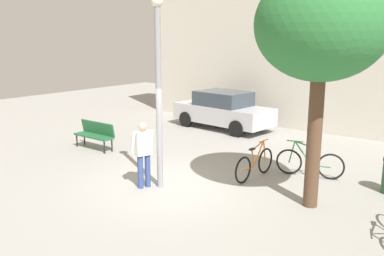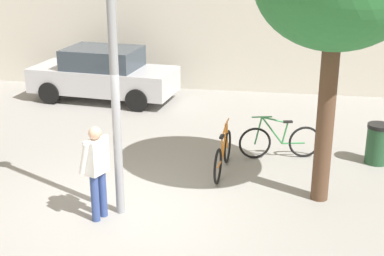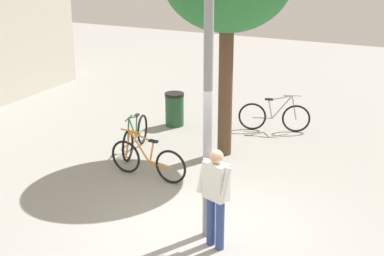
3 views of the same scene
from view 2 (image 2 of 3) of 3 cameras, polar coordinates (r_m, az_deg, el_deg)
name	(u,v)px [view 2 (image 2 of 3)]	position (r m, az deg, el deg)	size (l,w,h in m)	color
ground_plane	(129,206)	(10.09, -6.59, -8.04)	(36.00, 36.00, 0.00)	gray
lamppost	(114,66)	(9.00, -8.09, 6.34)	(0.28, 0.28, 4.65)	gray
person_by_lamppost	(97,167)	(9.35, -9.83, -3.96)	(0.43, 0.63, 1.67)	#334784
bicycle_orange	(223,154)	(11.28, 3.22, -2.76)	(0.17, 1.81, 0.97)	black
bicycle_green	(279,141)	(12.12, 9.05, -1.37)	(1.77, 0.47, 0.97)	black
parked_car_silver	(104,74)	(16.42, -9.14, 5.53)	(4.36, 2.19, 1.55)	#B7B7BC
trash_bin	(378,144)	(12.33, 18.68, -1.54)	(0.50, 0.50, 0.87)	#234C2D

